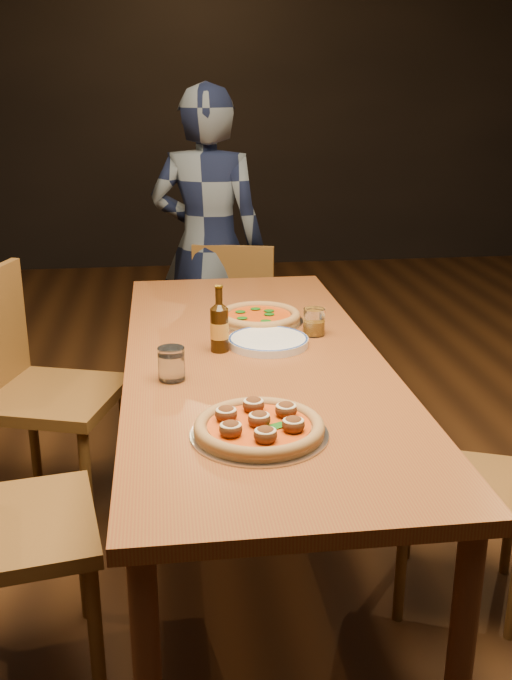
{
  "coord_description": "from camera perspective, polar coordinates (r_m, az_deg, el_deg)",
  "views": [
    {
      "loc": [
        -0.28,
        -2.22,
        1.57
      ],
      "look_at": [
        0.0,
        -0.05,
        0.82
      ],
      "focal_mm": 40.0,
      "sensor_mm": 36.0,
      "label": 1
    }
  ],
  "objects": [
    {
      "name": "chair_end",
      "position": [
        3.6,
        -2.17,
        0.42
      ],
      "size": [
        0.49,
        0.49,
        0.86
      ],
      "primitive_type": null,
      "rotation": [
        0.0,
        0.0,
        -0.25
      ],
      "color": "brown",
      "rests_on": "ground"
    },
    {
      "name": "pizza_margherita",
      "position": [
        2.71,
        0.25,
        1.77
      ],
      "size": [
        0.32,
        0.32,
        0.04
      ],
      "rotation": [
        0.0,
        0.0,
        -0.42
      ],
      "color": "#B7B7BF",
      "rests_on": "table_main"
    },
    {
      "name": "chair_main_nw",
      "position": [
        2.13,
        -18.14,
        -13.1
      ],
      "size": [
        0.51,
        0.51,
        0.95
      ],
      "primitive_type": null,
      "rotation": [
        0.0,
        0.0,
        1.74
      ],
      "color": "brown",
      "rests_on": "ground"
    },
    {
      "name": "ground",
      "position": [
        2.73,
        -0.14,
        -16.16
      ],
      "size": [
        9.0,
        9.0,
        0.0
      ],
      "primitive_type": "plane",
      "color": "black"
    },
    {
      "name": "water_glass",
      "position": [
        2.19,
        -6.38,
        -1.8
      ],
      "size": [
        0.08,
        0.08,
        0.1
      ],
      "primitive_type": "cylinder",
      "color": "white",
      "rests_on": "table_main"
    },
    {
      "name": "amber_glass",
      "position": [
        2.57,
        4.39,
        1.37
      ],
      "size": [
        0.07,
        0.07,
        0.09
      ],
      "primitive_type": "cylinder",
      "color": "#AA6813",
      "rests_on": "table_main"
    },
    {
      "name": "pizza_meatball",
      "position": [
        1.85,
        0.24,
        -6.54
      ],
      "size": [
        0.34,
        0.34,
        0.06
      ],
      "rotation": [
        0.0,
        0.0,
        0.3
      ],
      "color": "#B7B7BF",
      "rests_on": "table_main"
    },
    {
      "name": "chair_main_e",
      "position": [
        2.44,
        15.4,
        -10.24
      ],
      "size": [
        0.5,
        0.5,
        0.82
      ],
      "primitive_type": null,
      "rotation": [
        0.0,
        0.0,
        -1.95
      ],
      "color": "brown",
      "rests_on": "ground"
    },
    {
      "name": "beer_bottle",
      "position": [
        2.4,
        -2.77,
        0.88
      ],
      "size": [
        0.06,
        0.06,
        0.21
      ],
      "rotation": [
        0.0,
        0.0,
        -0.21
      ],
      "color": "black",
      "rests_on": "table_main"
    },
    {
      "name": "diner",
      "position": [
        3.8,
        -3.61,
        6.95
      ],
      "size": [
        0.66,
        0.52,
        1.57
      ],
      "primitive_type": "imported",
      "rotation": [
        0.0,
        0.0,
        2.85
      ],
      "color": "black",
      "rests_on": "ground"
    },
    {
      "name": "chair_main_sw",
      "position": [
        2.86,
        -15.1,
        -3.97
      ],
      "size": [
        0.58,
        0.58,
        0.98
      ],
      "primitive_type": null,
      "rotation": [
        0.0,
        0.0,
        1.26
      ],
      "color": "brown",
      "rests_on": "ground"
    },
    {
      "name": "table_main",
      "position": [
        2.41,
        -0.15,
        -2.81
      ],
      "size": [
        0.8,
        2.0,
        0.75
      ],
      "color": "brown",
      "rests_on": "ground"
    },
    {
      "name": "plate_stack",
      "position": [
        2.47,
        0.93,
        -0.12
      ],
      "size": [
        0.26,
        0.26,
        0.03
      ],
      "primitive_type": "cylinder",
      "color": "white",
      "rests_on": "table_main"
    }
  ]
}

